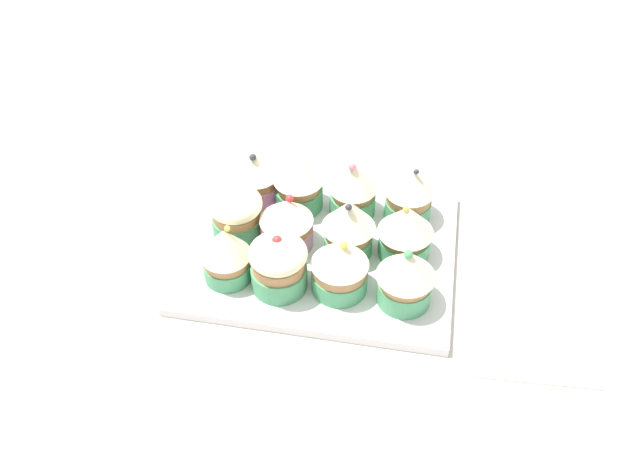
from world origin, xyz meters
TOP-DOWN VIEW (x-y plane):
  - ground_plane at (0.00, 0.00)cm, footprint 180.00×180.00cm
  - baking_tray at (0.00, 0.00)cm, footprint 31.17×24.59cm
  - cupcake_0 at (-9.53, -7.18)cm, footprint 5.95×5.95cm
  - cupcake_1 at (-2.81, -6.77)cm, footprint 5.78×5.78cm
  - cupcake_2 at (3.85, -6.76)cm, footprint 6.16×6.16cm
  - cupcake_3 at (9.19, -6.89)cm, footprint 5.73×5.73cm
  - cupcake_4 at (-9.67, -0.67)cm, footprint 6.38×6.38cm
  - cupcake_5 at (-3.27, 0.29)cm, footprint 6.15×6.15cm
  - cupcake_6 at (3.91, -0.36)cm, footprint 6.24×6.24cm
  - cupcake_7 at (10.02, -0.56)cm, footprint 6.33×6.33cm
  - cupcake_8 at (-10.30, 6.30)cm, footprint 6.35×6.35cm
  - cupcake_9 at (-3.20, 5.84)cm, footprint 6.30×6.30cm
  - cupcake_10 at (3.36, 6.64)cm, footprint 6.37×6.37cm
  - cupcake_11 at (9.30, 6.33)cm, footprint 5.61×5.61cm
  - napkin at (-24.03, 6.22)cm, footprint 13.64×16.27cm

SIDE VIEW (x-z plane):
  - ground_plane at x=0.00cm, z-range -3.00..0.00cm
  - napkin at x=-24.03cm, z-range 0.00..0.60cm
  - baking_tray at x=0.00cm, z-range 0.00..1.20cm
  - cupcake_7 at x=10.02cm, z-range 1.33..7.65cm
  - cupcake_6 at x=3.91cm, z-range 1.08..8.02cm
  - cupcake_10 at x=3.36cm, z-range 1.10..8.14cm
  - cupcake_9 at x=-3.20cm, z-range 1.10..8.22cm
  - cupcake_3 at x=9.19cm, z-range 1.11..8.60cm
  - cupcake_11 at x=9.30cm, z-range 1.18..8.55cm
  - cupcake_4 at x=-9.67cm, z-range 1.25..8.63cm
  - cupcake_0 at x=-9.53cm, z-range 1.21..8.70cm
  - cupcake_2 at x=3.85cm, z-range 1.29..8.72cm
  - cupcake_8 at x=-10.30cm, z-range 1.20..8.84cm
  - cupcake_1 at x=-2.81cm, z-range 1.13..8.98cm
  - cupcake_5 at x=-3.27cm, z-range 1.27..9.13cm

